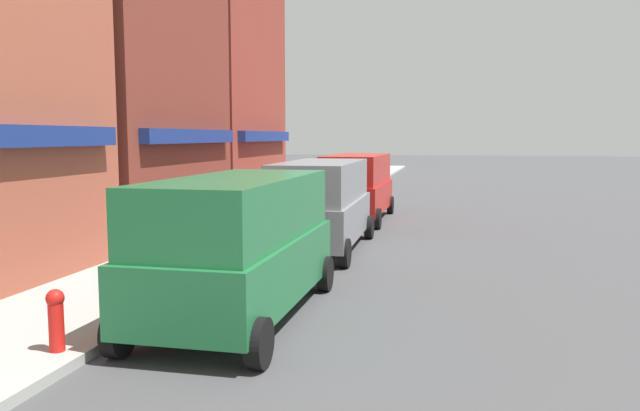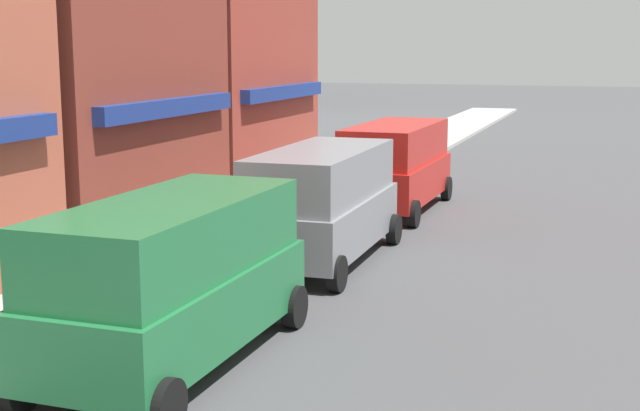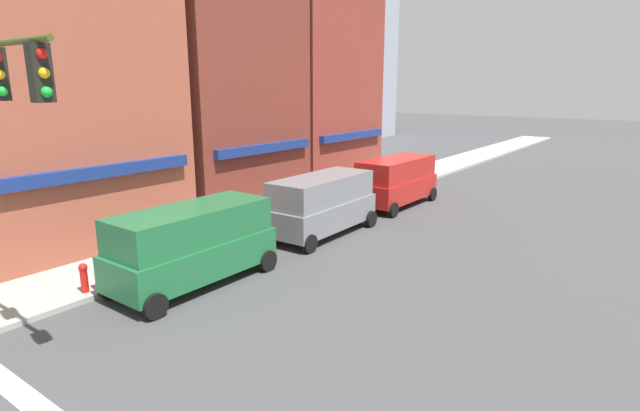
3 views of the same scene
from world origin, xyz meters
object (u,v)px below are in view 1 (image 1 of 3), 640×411
Objects in this scene: van_green at (239,241)px; fire_hydrant at (56,317)px; pedestrian_white_shirt at (196,229)px; van_red at (357,184)px; van_grey at (321,202)px.

fire_hydrant is (-2.44, 1.70, -0.67)m from van_green.
fire_hydrant is at bearing 114.10° from pedestrian_white_shirt.
pedestrian_white_shirt is 5.00m from fire_hydrant.
van_red is 5.96× the size of fire_hydrant.
fire_hydrant is (-4.97, -0.17, -0.46)m from pedestrian_white_shirt.
pedestrian_white_shirt reaches higher than fire_hydrant.
pedestrian_white_shirt is (-9.96, 1.87, -0.21)m from van_red.
van_grey is 5.98× the size of fire_hydrant.
fire_hydrant is (-14.93, 1.70, -0.67)m from van_red.
fire_hydrant is at bearing 174.07° from van_red.
pedestrian_white_shirt is (-3.83, 1.87, -0.21)m from van_grey.
fire_hydrant is at bearing 168.00° from van_grey.
van_red is 2.84× the size of pedestrian_white_shirt.
van_grey is 4.27m from pedestrian_white_shirt.
van_green is 6.37m from van_grey.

